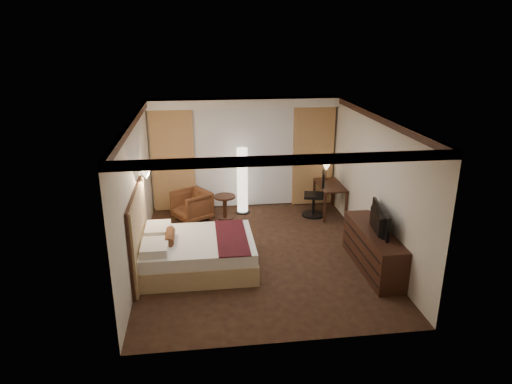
{
  "coord_description": "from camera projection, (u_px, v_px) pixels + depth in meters",
  "views": [
    {
      "loc": [
        -1.08,
        -8.01,
        4.11
      ],
      "look_at": [
        0.0,
        0.4,
        1.15
      ],
      "focal_mm": 32.0,
      "sensor_mm": 36.0,
      "label": 1
    }
  ],
  "objects": [
    {
      "name": "curtain_right_drape",
      "position": [
        313.0,
        156.0,
        11.22
      ],
      "size": [
        1.0,
        0.14,
        2.45
      ],
      "primitive_type": "cube",
      "color": "tan",
      "rests_on": "back_wall"
    },
    {
      "name": "desk",
      "position": [
        329.0,
        199.0,
        10.83
      ],
      "size": [
        0.55,
        1.09,
        0.75
      ],
      "primitive_type": null,
      "color": "black",
      "rests_on": "floor"
    },
    {
      "name": "left_wall",
      "position": [
        136.0,
        194.0,
        8.27
      ],
      "size": [
        0.02,
        5.5,
        2.7
      ],
      "primitive_type": "cube",
      "color": "beige",
      "rests_on": "floor"
    },
    {
      "name": "armchair",
      "position": [
        192.0,
        204.0,
        10.51
      ],
      "size": [
        0.98,
        0.99,
        0.76
      ],
      "primitive_type": "imported",
      "rotation": [
        0.0,
        0.0,
        -1.01
      ],
      "color": "#512E18",
      "rests_on": "floor"
    },
    {
      "name": "floor",
      "position": [
        259.0,
        254.0,
        8.98
      ],
      "size": [
        4.5,
        5.5,
        0.01
      ],
      "primitive_type": "cube",
      "color": "black",
      "rests_on": "ground"
    },
    {
      "name": "ceiling",
      "position": [
        259.0,
        117.0,
        8.09
      ],
      "size": [
        4.5,
        5.5,
        0.01
      ],
      "primitive_type": "cube",
      "color": "white",
      "rests_on": "back_wall"
    },
    {
      "name": "office_chair",
      "position": [
        314.0,
        194.0,
        10.68
      ],
      "size": [
        0.64,
        0.64,
        1.09
      ],
      "primitive_type": null,
      "rotation": [
        0.0,
        0.0,
        -0.25
      ],
      "color": "black",
      "rests_on": "floor"
    },
    {
      "name": "wall_sconce",
      "position": [
        146.0,
        174.0,
        8.54
      ],
      "size": [
        0.24,
        0.24,
        0.24
      ],
      "primitive_type": null,
      "color": "white",
      "rests_on": "left_wall"
    },
    {
      "name": "soffit",
      "position": [
        244.0,
        103.0,
        10.47
      ],
      "size": [
        4.5,
        0.5,
        0.2
      ],
      "primitive_type": "cube",
      "color": "white",
      "rests_on": "ceiling"
    },
    {
      "name": "curtain_sheer",
      "position": [
        244.0,
        158.0,
        11.07
      ],
      "size": [
        2.48,
        0.04,
        2.45
      ],
      "primitive_type": "cube",
      "color": "silver",
      "rests_on": "back_wall"
    },
    {
      "name": "headboard",
      "position": [
        139.0,
        234.0,
        8.06
      ],
      "size": [
        0.12,
        1.89,
        1.5
      ],
      "primitive_type": null,
      "color": "tan",
      "rests_on": "floor"
    },
    {
      "name": "back_wall",
      "position": [
        244.0,
        153.0,
        11.11
      ],
      "size": [
        4.5,
        0.02,
        2.7
      ],
      "primitive_type": "cube",
      "color": "beige",
      "rests_on": "floor"
    },
    {
      "name": "desk_lamp",
      "position": [
        326.0,
        173.0,
        11.02
      ],
      "size": [
        0.18,
        0.18,
        0.34
      ],
      "primitive_type": null,
      "color": "#FFD899",
      "rests_on": "desk"
    },
    {
      "name": "side_table",
      "position": [
        225.0,
        207.0,
        10.62
      ],
      "size": [
        0.51,
        0.51,
        0.56
      ],
      "primitive_type": null,
      "color": "black",
      "rests_on": "floor"
    },
    {
      "name": "bed",
      "position": [
        199.0,
        253.0,
        8.34
      ],
      "size": [
        2.04,
        1.59,
        0.6
      ],
      "primitive_type": null,
      "color": "white",
      "rests_on": "floor"
    },
    {
      "name": "curtain_left_drape",
      "position": [
        173.0,
        161.0,
        10.81
      ],
      "size": [
        1.0,
        0.14,
        2.45
      ],
      "primitive_type": "cube",
      "color": "tan",
      "rests_on": "back_wall"
    },
    {
      "name": "floor_lamp",
      "position": [
        242.0,
        181.0,
        10.79
      ],
      "size": [
        0.34,
        0.34,
        1.61
      ],
      "primitive_type": null,
      "color": "white",
      "rests_on": "floor"
    },
    {
      "name": "dresser",
      "position": [
        373.0,
        249.0,
        8.32
      ],
      "size": [
        0.5,
        1.96,
        0.76
      ],
      "primitive_type": null,
      "color": "black",
      "rests_on": "floor"
    },
    {
      "name": "right_wall",
      "position": [
        374.0,
        184.0,
        8.81
      ],
      "size": [
        0.02,
        5.5,
        2.7
      ],
      "primitive_type": "cube",
      "color": "beige",
      "rests_on": "floor"
    },
    {
      "name": "crown_molding",
      "position": [
        259.0,
        120.0,
        8.11
      ],
      "size": [
        4.5,
        5.5,
        0.12
      ],
      "primitive_type": null,
      "color": "black",
      "rests_on": "ceiling"
    },
    {
      "name": "television",
      "position": [
        375.0,
        215.0,
        8.09
      ],
      "size": [
        0.74,
        1.13,
        0.14
      ],
      "primitive_type": "imported",
      "rotation": [
        0.0,
        0.0,
        1.44
      ],
      "color": "black",
      "rests_on": "dresser"
    }
  ]
}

